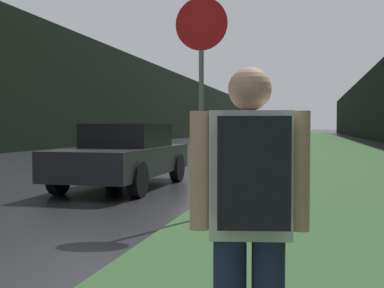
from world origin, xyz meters
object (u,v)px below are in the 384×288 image
object	(u,v)px
car_passing_near	(125,155)
car_passing_far	(236,138)
hitchhiker_with_backpack	(250,215)
stop_sign	(201,81)

from	to	relation	value
car_passing_near	car_passing_far	world-z (taller)	car_passing_far
hitchhiker_with_backpack	car_passing_near	world-z (taller)	hitchhiker_with_backpack
car_passing_far	stop_sign	bearing A→B (deg)	97.09
car_passing_near	stop_sign	bearing A→B (deg)	127.15
stop_sign	hitchhiker_with_backpack	distance (m)	4.76
stop_sign	car_passing_far	size ratio (longest dim) A/B	0.66
car_passing_near	car_passing_far	bearing A→B (deg)	-90.00
car_passing_near	car_passing_far	distance (m)	16.41
car_passing_far	car_passing_near	bearing A→B (deg)	90.00
stop_sign	car_passing_near	xyz separation A→B (m)	(-2.44, 3.22, -1.26)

